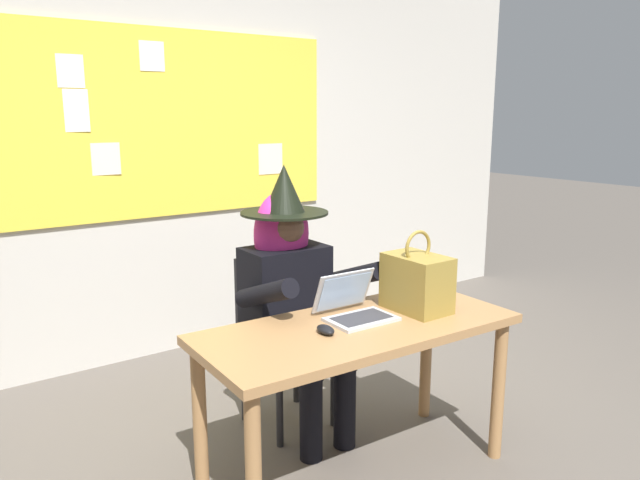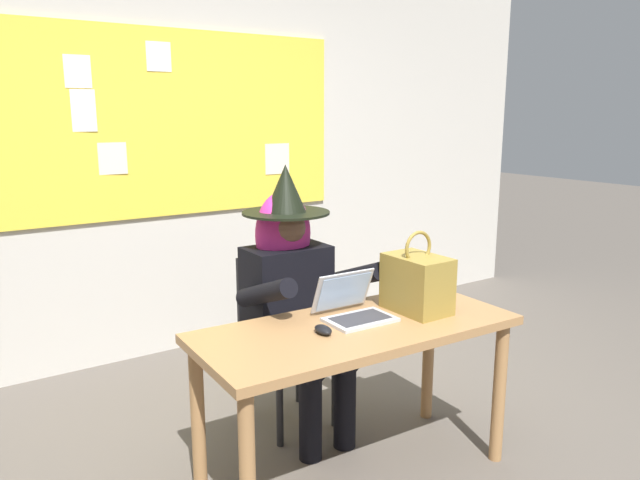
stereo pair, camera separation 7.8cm
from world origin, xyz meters
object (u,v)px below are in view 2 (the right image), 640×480
(desk_main, at_px, (357,346))
(computer_mouse, at_px, (323,330))
(chair_at_desk, at_px, (281,330))
(person_costumed, at_px, (293,285))
(laptop, at_px, (353,308))
(handbag, at_px, (417,283))

(desk_main, height_order, computer_mouse, computer_mouse)
(chair_at_desk, distance_m, person_costumed, 0.30)
(desk_main, height_order, person_costumed, person_costumed)
(desk_main, height_order, laptop, laptop)
(person_costumed, distance_m, laptop, 0.47)
(computer_mouse, xyz_separation_m, handbag, (0.52, 0.00, 0.12))
(desk_main, xyz_separation_m, chair_at_desk, (0.01, 0.67, -0.13))
(laptop, relative_size, computer_mouse, 2.93)
(desk_main, distance_m, handbag, 0.41)
(person_costumed, xyz_separation_m, handbag, (0.33, -0.55, 0.09))
(desk_main, distance_m, computer_mouse, 0.22)
(desk_main, relative_size, handbag, 3.80)
(chair_at_desk, distance_m, computer_mouse, 0.74)
(computer_mouse, bearing_deg, chair_at_desk, 80.29)
(chair_at_desk, relative_size, laptop, 2.92)
(desk_main, relative_size, chair_at_desk, 1.62)
(chair_at_desk, distance_m, handbag, 0.83)
(laptop, bearing_deg, chair_at_desk, 94.72)
(person_costumed, bearing_deg, computer_mouse, -18.68)
(person_costumed, relative_size, computer_mouse, 13.21)
(chair_at_desk, bearing_deg, computer_mouse, -17.52)
(laptop, bearing_deg, person_costumed, 95.34)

